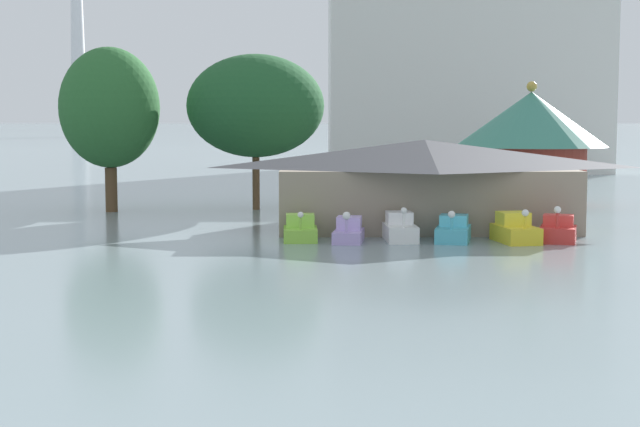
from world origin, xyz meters
TOP-DOWN VIEW (x-y plane):
  - pedal_boat_lime at (3.19, 33.80)m, footprint 1.70×2.51m
  - pedal_boat_lavender at (5.54, 33.35)m, footprint 1.70×2.88m
  - pedal_boat_white at (8.08, 33.81)m, footprint 1.59×2.99m
  - pedal_boat_cyan at (10.65, 33.49)m, footprint 2.16×3.19m
  - pedal_boat_yellow at (13.60, 33.14)m, footprint 2.06×3.15m
  - pedal_boat_red at (15.69, 33.22)m, footprint 2.26×2.61m
  - boathouse at (9.84, 38.88)m, footprint 16.73×8.76m
  - green_roof_pavilion at (18.53, 52.02)m, footprint 10.22×10.22m
  - shoreline_tree_tall_left at (-9.09, 48.45)m, footprint 6.33×6.33m
  - shoreline_tree_mid at (0.09, 49.81)m, footprint 8.92×8.92m
  - background_building_block at (20.78, 97.46)m, footprint 30.74×18.51m

SIDE VIEW (x-z plane):
  - pedal_boat_lavender at x=5.54m, z-range -0.30..1.27m
  - pedal_boat_lime at x=3.19m, z-range -0.26..1.27m
  - pedal_boat_cyan at x=10.65m, z-range -0.29..1.32m
  - pedal_boat_red at x=15.69m, z-range -0.38..1.44m
  - pedal_boat_white at x=8.08m, z-range -0.31..1.43m
  - pedal_boat_yellow at x=13.60m, z-range -0.28..1.43m
  - boathouse at x=9.84m, z-range 0.12..4.93m
  - green_roof_pavilion at x=18.53m, z-range 0.25..8.69m
  - shoreline_tree_tall_left at x=-9.09m, z-range 1.38..11.84m
  - shoreline_tree_mid at x=0.09m, z-range 1.71..11.81m
  - background_building_block at x=20.78m, z-range 0.02..22.59m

